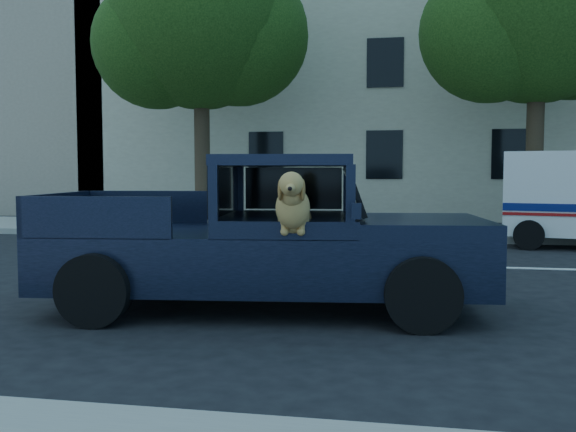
{
  "coord_description": "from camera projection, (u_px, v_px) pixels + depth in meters",
  "views": [
    {
      "loc": [
        1.78,
        -7.98,
        1.65
      ],
      "look_at": [
        0.47,
        -0.95,
        1.15
      ],
      "focal_mm": 40.0,
      "sensor_mm": 36.0,
      "label": 1
    }
  ],
  "objects": [
    {
      "name": "ground",
      "position": [
        266.0,
        300.0,
        8.26
      ],
      "size": [
        120.0,
        120.0,
        0.0
      ],
      "primitive_type": "plane",
      "color": "black",
      "rests_on": "ground"
    },
    {
      "name": "far_sidewalk",
      "position": [
        340.0,
        230.0,
        17.28
      ],
      "size": [
        60.0,
        4.0,
        0.15
      ],
      "primitive_type": "cube",
      "color": "gray",
      "rests_on": "ground"
    },
    {
      "name": "lane_stripes",
      "position": [
        419.0,
        265.0,
        11.23
      ],
      "size": [
        21.6,
        0.14,
        0.01
      ],
      "primitive_type": null,
      "color": "silver",
      "rests_on": "ground"
    },
    {
      "name": "street_tree_left",
      "position": [
        202.0,
        27.0,
        18.03
      ],
      "size": [
        6.0,
        5.2,
        8.6
      ],
      "color": "#332619",
      "rests_on": "ground"
    },
    {
      "name": "street_tree_mid",
      "position": [
        539.0,
        12.0,
        16.37
      ],
      "size": [
        6.0,
        5.2,
        8.6
      ],
      "color": "#332619",
      "rests_on": "ground"
    },
    {
      "name": "building_main",
      "position": [
        443.0,
        94.0,
        23.58
      ],
      "size": [
        26.0,
        6.0,
        9.0
      ],
      "primitive_type": "cube",
      "color": "beige",
      "rests_on": "ground"
    },
    {
      "name": "building_left",
      "position": [
        3.0,
        115.0,
        26.92
      ],
      "size": [
        12.0,
        6.0,
        8.0
      ],
      "primitive_type": "cube",
      "color": "tan",
      "rests_on": "ground"
    },
    {
      "name": "pickup_truck",
      "position": [
        258.0,
        258.0,
        7.64
      ],
      "size": [
        5.32,
        2.81,
        1.83
      ],
      "rotation": [
        0.0,
        0.0,
        0.11
      ],
      "color": "black",
      "rests_on": "ground"
    }
  ]
}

